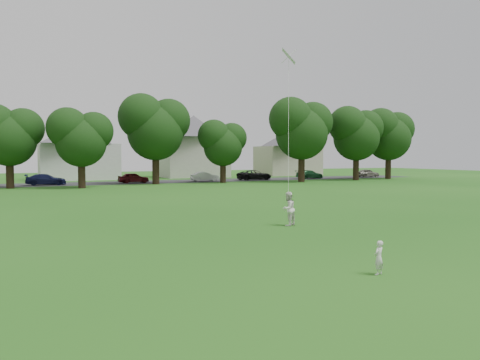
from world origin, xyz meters
name	(u,v)px	position (x,y,z in m)	size (l,w,h in m)	color
ground	(278,256)	(0.00, 0.00, 0.00)	(160.00, 160.00, 0.00)	#1A5112
street	(90,184)	(0.00, 42.00, 0.01)	(90.00, 7.00, 0.01)	#2D2D30
toddler	(379,258)	(1.26, -3.12, 0.46)	(0.33, 0.22, 0.91)	silver
older_boy	(288,209)	(3.62, 5.31, 0.76)	(0.74, 0.58, 1.52)	silver
kite	(289,126)	(4.24, 6.35, 4.55)	(1.14, 1.61, 7.47)	white
tree_row	(146,127)	(4.99, 36.02, 6.14)	(80.30, 9.55, 10.26)	black
parked_cars	(126,178)	(3.87, 41.00, 0.61)	(71.97, 2.57, 1.26)	black
house_row	(67,140)	(-1.38, 52.00, 5.15)	(77.17, 13.95, 10.60)	white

